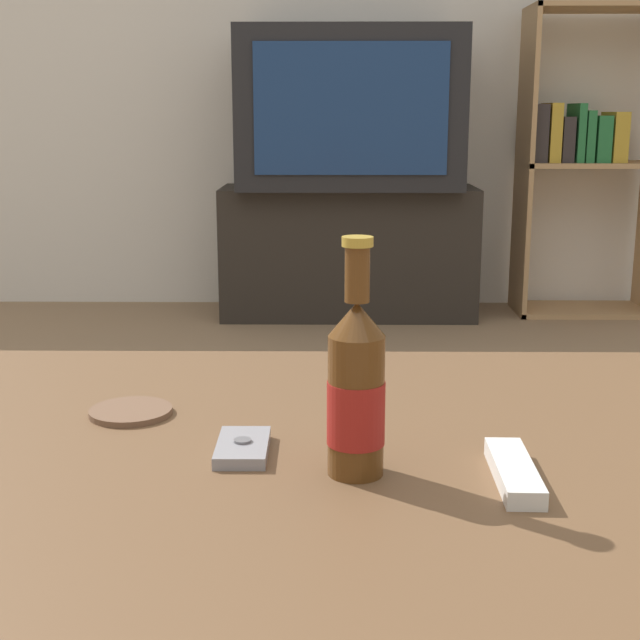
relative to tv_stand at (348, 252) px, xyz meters
The scene contains 9 objects.
back_wall 1.07m from the tv_stand, 115.25° to the left, with size 8.00×0.05×2.60m.
coffee_table 2.76m from the tv_stand, 92.65° to the right, with size 1.38×0.85×0.46m.
tv_stand is the anchor object (origin of this frame).
television 0.59m from the tv_stand, 90.00° to the right, with size 0.90×0.57×0.63m.
bookshelf 1.07m from the tv_stand, ahead, with size 0.57×0.30×1.27m.
beer_bottle 2.85m from the tv_stand, 91.01° to the right, with size 0.06×0.06×0.26m.
cell_phone 2.79m from the tv_stand, 93.65° to the right, with size 0.06×0.11×0.02m.
remote_control 2.86m from the tv_stand, 87.66° to the right, with size 0.04×0.15×0.02m.
coaster 2.67m from the tv_stand, 97.20° to the right, with size 0.11×0.11×0.01m.
Camera 1 is at (0.05, -0.98, 0.84)m, focal length 50.00 mm.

